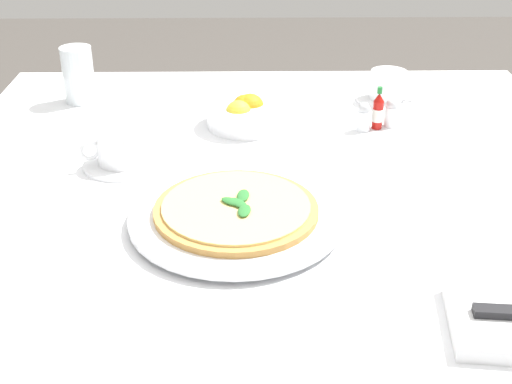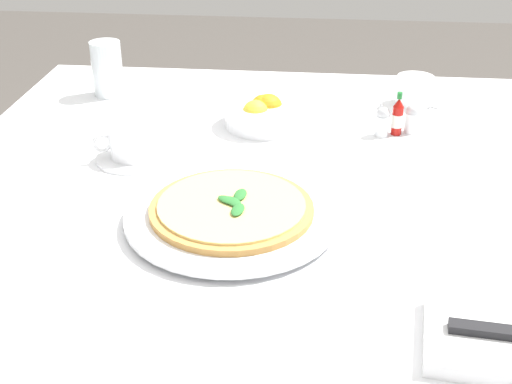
% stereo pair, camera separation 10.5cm
% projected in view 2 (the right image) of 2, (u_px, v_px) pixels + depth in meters
% --- Properties ---
extents(dining_table, '(1.15, 1.15, 0.73)m').
position_uv_depth(dining_table, '(277.00, 251.00, 1.17)').
color(dining_table, white).
rests_on(dining_table, ground_plane).
extents(pizza_plate, '(0.31, 0.31, 0.02)m').
position_uv_depth(pizza_plate, '(232.00, 216.00, 1.00)').
color(pizza_plate, white).
rests_on(pizza_plate, dining_table).
extents(pizza, '(0.24, 0.24, 0.02)m').
position_uv_depth(pizza, '(232.00, 208.00, 1.00)').
color(pizza, '#C68E47').
rests_on(pizza, pizza_plate).
extents(coffee_cup_near_right, '(0.13, 0.13, 0.07)m').
position_uv_depth(coffee_cup_near_right, '(415.00, 93.00, 1.40)').
color(coffee_cup_near_right, white).
rests_on(coffee_cup_near_right, dining_table).
extents(coffee_cup_back_corner, '(0.13, 0.13, 0.06)m').
position_uv_depth(coffee_cup_back_corner, '(131.00, 145.00, 1.18)').
color(coffee_cup_back_corner, white).
rests_on(coffee_cup_back_corner, dining_table).
extents(water_glass_center_back, '(0.06, 0.06, 0.12)m').
position_uv_depth(water_glass_center_back, '(108.00, 72.00, 1.46)').
color(water_glass_center_back, white).
rests_on(water_glass_center_back, dining_table).
extents(citrus_bowl, '(0.15, 0.15, 0.06)m').
position_uv_depth(citrus_bowl, '(264.00, 113.00, 1.31)').
color(citrus_bowl, white).
rests_on(citrus_bowl, dining_table).
extents(hot_sauce_bottle, '(0.02, 0.02, 0.08)m').
position_uv_depth(hot_sauce_bottle, '(397.00, 117.00, 1.28)').
color(hot_sauce_bottle, '#B7140F').
rests_on(hot_sauce_bottle, dining_table).
extents(salt_shaker, '(0.03, 0.03, 0.06)m').
position_uv_depth(salt_shaker, '(412.00, 120.00, 1.29)').
color(salt_shaker, white).
rests_on(salt_shaker, dining_table).
extents(pepper_shaker, '(0.03, 0.03, 0.06)m').
position_uv_depth(pepper_shaker, '(382.00, 123.00, 1.27)').
color(pepper_shaker, white).
rests_on(pepper_shaker, dining_table).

